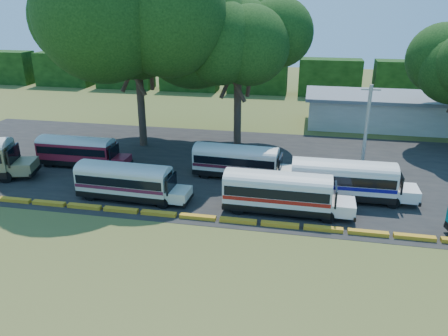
% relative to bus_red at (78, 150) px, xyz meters
% --- Properties ---
extents(ground, '(160.00, 160.00, 0.00)m').
position_rel_bus_red_xyz_m(ground, '(12.37, -9.40, -1.67)').
color(ground, '#3A4E1A').
rests_on(ground, ground).
extents(asphalt_strip, '(64.00, 24.00, 0.02)m').
position_rel_bus_red_xyz_m(asphalt_strip, '(13.37, 2.60, -1.66)').
color(asphalt_strip, black).
rests_on(asphalt_strip, ground).
extents(curb, '(53.70, 0.45, 0.30)m').
position_rel_bus_red_xyz_m(curb, '(12.37, -8.40, -1.52)').
color(curb, gold).
rests_on(curb, ground).
extents(terminal_building, '(19.00, 9.00, 4.00)m').
position_rel_bus_red_xyz_m(terminal_building, '(30.37, 20.60, 0.36)').
color(terminal_building, beige).
rests_on(terminal_building, ground).
extents(treeline_backdrop, '(130.00, 4.00, 6.00)m').
position_rel_bus_red_xyz_m(treeline_backdrop, '(12.37, 38.60, 1.33)').
color(treeline_backdrop, black).
rests_on(treeline_backdrop, ground).
extents(bus_red, '(8.88, 2.26, 2.92)m').
position_rel_bus_red_xyz_m(bus_red, '(0.00, 0.00, 0.00)').
color(bus_red, black).
rests_on(bus_red, ground).
extents(bus_cream_west, '(9.26, 2.62, 3.02)m').
position_rel_bus_red_xyz_m(bus_cream_west, '(7.50, -6.17, 0.03)').
color(bus_cream_west, black).
rests_on(bus_cream_west, ground).
extents(bus_cream_east, '(9.29, 2.72, 3.02)m').
position_rel_bus_red_xyz_m(bus_cream_east, '(15.44, 0.07, 0.03)').
color(bus_cream_east, black).
rests_on(bus_cream_east, ground).
extents(bus_white_red, '(9.74, 2.57, 3.19)m').
position_rel_bus_red_xyz_m(bus_white_red, '(19.64, -6.13, 0.13)').
color(bus_white_red, black).
rests_on(bus_white_red, ground).
extents(bus_white_blue, '(9.89, 2.55, 3.25)m').
position_rel_bus_red_xyz_m(bus_white_blue, '(24.56, -2.79, 0.16)').
color(bus_white_blue, black).
rests_on(bus_white_blue, ground).
extents(tree_west, '(15.69, 15.69, 18.75)m').
position_rel_bus_red_xyz_m(tree_west, '(3.68, 7.37, 11.30)').
color(tree_west, '#3B281D').
rests_on(tree_west, ground).
extents(tree_center, '(10.84, 10.84, 15.47)m').
position_rel_bus_red_xyz_m(tree_center, '(13.81, 9.37, 9.76)').
color(tree_center, '#3B281D').
rests_on(tree_center, ground).
extents(utility_pole, '(1.60, 0.30, 8.51)m').
position_rel_bus_red_xyz_m(utility_pole, '(26.25, 1.63, 2.69)').
color(utility_pole, gray).
rests_on(utility_pole, ground).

